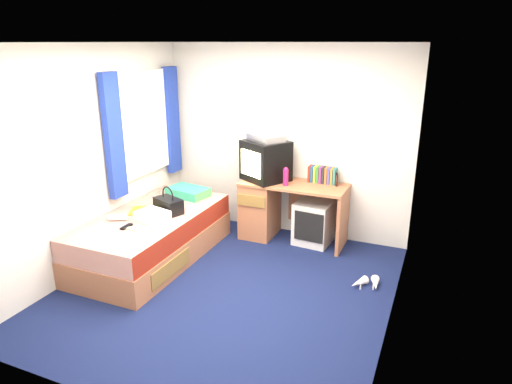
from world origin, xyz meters
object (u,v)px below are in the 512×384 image
at_px(vcr, 266,138).
at_px(pink_water_bottle, 286,177).
at_px(storage_cube, 314,222).
at_px(picture_frame, 337,180).
at_px(magazine, 140,211).
at_px(pillow, 188,192).
at_px(crt_tv, 266,161).
at_px(remote_control, 126,227).
at_px(colour_swatch_fan, 130,228).
at_px(bed, 153,237).
at_px(white_heels, 367,283).
at_px(aerosol_can, 284,175).
at_px(water_bottle, 118,218).
at_px(handbag, 168,205).
at_px(towel, 152,216).
at_px(desk, 273,207).

distance_m(vcr, pink_water_bottle, 0.55).
relative_size(storage_cube, picture_frame, 3.83).
xyz_separation_m(storage_cube, magazine, (-1.77, -1.11, 0.28)).
bearing_deg(storage_cube, pillow, -159.82).
xyz_separation_m(crt_tv, remote_control, (-0.96, -1.55, -0.45)).
xyz_separation_m(vcr, remote_control, (-0.96, -1.55, -0.74)).
xyz_separation_m(crt_tv, colour_swatch_fan, (-0.90, -1.57, -0.45)).
xyz_separation_m(bed, white_heels, (2.41, 0.30, -0.23)).
height_order(crt_tv, remote_control, crt_tv).
bearing_deg(magazine, pink_water_bottle, 34.10).
bearing_deg(picture_frame, aerosol_can, 174.26).
bearing_deg(water_bottle, vcr, 50.60).
xyz_separation_m(handbag, towel, (-0.03, -0.27, -0.04)).
bearing_deg(white_heels, water_bottle, -167.37).
bearing_deg(aerosol_can, handbag, -136.04).
xyz_separation_m(aerosol_can, colour_swatch_fan, (-1.15, -1.57, -0.30)).
distance_m(bed, colour_swatch_fan, 0.52).
relative_size(picture_frame, remote_control, 0.88).
bearing_deg(towel, pink_water_bottle, 45.45).
distance_m(towel, magazine, 0.35).
height_order(handbag, remote_control, handbag).
bearing_deg(storage_cube, handbag, -139.88).
bearing_deg(towel, crt_tv, 57.17).
bearing_deg(pink_water_bottle, storage_cube, 22.74).
relative_size(crt_tv, handbag, 1.70).
relative_size(bed, water_bottle, 10.00).
distance_m(handbag, colour_swatch_fan, 0.58).
xyz_separation_m(storage_cube, vcr, (-0.64, -0.01, 1.02)).
height_order(bed, desk, desk).
distance_m(handbag, towel, 0.28).
relative_size(pink_water_bottle, water_bottle, 1.00).
bearing_deg(handbag, remote_control, -85.16).
xyz_separation_m(pink_water_bottle, colour_swatch_fan, (-1.21, -1.44, -0.30)).
bearing_deg(aerosol_can, bed, -136.33).
height_order(pink_water_bottle, remote_control, pink_water_bottle).
bearing_deg(bed, storage_cube, 35.93).
bearing_deg(handbag, towel, -74.35).
xyz_separation_m(storage_cube, remote_control, (-1.60, -1.56, 0.28)).
bearing_deg(picture_frame, crt_tv, 171.47).
bearing_deg(magazine, water_bottle, -98.52).
distance_m(crt_tv, pink_water_bottle, 0.37).
xyz_separation_m(bed, desk, (1.05, 1.13, 0.14)).
xyz_separation_m(vcr, aerosol_can, (0.25, 0.00, -0.44)).
relative_size(water_bottle, white_heels, 0.62).
height_order(vcr, picture_frame, vcr).
bearing_deg(vcr, picture_frame, 41.17).
xyz_separation_m(bed, picture_frame, (1.82, 1.26, 0.55)).
bearing_deg(crt_tv, white_heels, 0.07).
height_order(pillow, vcr, vcr).
relative_size(handbag, colour_swatch_fan, 1.77).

